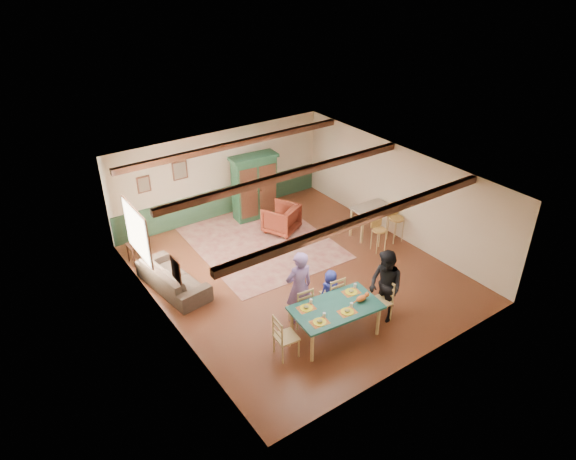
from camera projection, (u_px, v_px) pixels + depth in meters
floor at (297, 272)px, 13.36m from camera, size 8.00×8.00×0.00m
wall_back at (221, 174)px, 15.54m from camera, size 7.00×0.02×2.70m
wall_left at (165, 273)px, 10.95m from camera, size 0.02×8.00×2.70m
wall_right at (399, 192)px, 14.43m from camera, size 0.02×8.00×2.70m
ceiling at (298, 177)px, 12.02m from camera, size 7.00×8.00×0.02m
wainscot_back at (223, 201)px, 15.97m from camera, size 6.95×0.03×0.90m
ceiling_beam_front at (365, 219)px, 10.43m from camera, size 6.95×0.16×0.16m
ceiling_beam_mid at (289, 175)px, 12.35m from camera, size 6.95×0.16×0.16m
ceiling_beam_back at (235, 144)px, 14.21m from camera, size 6.95×0.16×0.16m
window_left at (136, 232)px, 12.08m from camera, size 0.06×1.60×1.30m
picture_left_wall at (176, 270)px, 10.34m from camera, size 0.04×0.42×0.52m
picture_back_a at (180, 170)px, 14.65m from camera, size 0.45×0.04×0.55m
picture_back_b at (144, 184)px, 14.18m from camera, size 0.38×0.04×0.48m
dining_table at (335, 321)px, 11.04m from camera, size 1.98×1.23×0.79m
dining_chair_far_left at (301, 304)px, 11.38m from camera, size 0.48×0.50×1.00m
dining_chair_far_right at (332, 293)px, 11.74m from camera, size 0.48×0.50×1.00m
dining_chair_end_left at (286, 336)px, 10.47m from camera, size 0.50×0.48×1.00m
dining_chair_end_right at (380, 301)px, 11.50m from camera, size 0.50×0.48×1.00m
person_man at (299, 288)px, 11.24m from camera, size 0.70×0.50×1.81m
person_woman at (385, 286)px, 11.36m from camera, size 0.73×0.90×1.73m
person_child at (330, 290)px, 11.78m from camera, size 0.55×0.38×1.05m
cat at (361, 298)px, 10.96m from camera, size 0.39×0.18×0.19m
place_setting_near_left at (320, 320)px, 10.37m from camera, size 0.45×0.35×0.11m
place_setting_near_center at (347, 310)px, 10.66m from camera, size 0.45×0.35×0.11m
place_setting_far_left at (306, 306)px, 10.77m from camera, size 0.45×0.35×0.11m
place_setting_far_right at (351, 290)px, 11.26m from camera, size 0.45×0.35×0.11m
area_rug at (262, 243)px, 14.65m from camera, size 3.69×4.33×0.01m
armoire at (254, 187)px, 15.54m from camera, size 1.48×0.69×2.03m
armchair at (281, 218)px, 15.05m from camera, size 1.21×1.22×0.84m
sofa at (173, 277)px, 12.60m from camera, size 1.15×2.29×0.64m
end_table at (138, 253)px, 13.66m from camera, size 0.48×0.48×0.55m
table_lamp at (135, 236)px, 13.40m from camera, size 0.29×0.29×0.51m
counter_table at (370, 221)px, 14.83m from camera, size 1.14×0.70×0.93m
bar_stool_left at (379, 234)px, 14.05m from camera, size 0.42×0.45×1.04m
bar_stool_right at (396, 223)px, 14.50m from camera, size 0.45×0.49×1.14m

